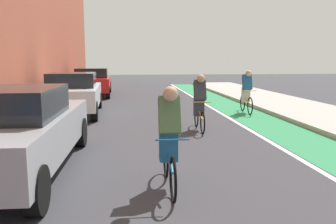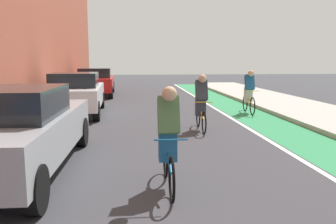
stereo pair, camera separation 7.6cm
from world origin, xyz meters
name	(u,v)px [view 1 (the left image)]	position (x,y,z in m)	size (l,w,h in m)	color
ground_plane	(170,138)	(0.00, 13.40, 0.00)	(76.58, 76.58, 0.00)	#38383D
bike_lane_paint	(263,122)	(3.29, 15.40, 0.00)	(1.60, 34.81, 0.00)	#2D8451
lane_divider_stripe	(236,122)	(2.39, 15.40, 0.00)	(0.12, 34.81, 0.00)	white
sidewalk_right	(333,118)	(5.70, 15.40, 0.07)	(3.22, 34.81, 0.14)	#A8A59E
parked_sedan_silver	(13,129)	(-3.04, 10.93, 0.79)	(2.01, 4.77, 1.53)	#9EA0A8
parked_sedan_white	(73,93)	(-3.04, 17.62, 0.78)	(2.01, 4.36, 1.53)	silver
parked_sedan_red	(93,82)	(-3.04, 24.45, 0.79)	(2.10, 4.83, 1.53)	red
cyclist_mid	(169,138)	(-0.42, 9.89, 0.81)	(0.48, 1.71, 1.61)	black
cyclist_trailing	(200,102)	(0.95, 14.31, 0.80)	(0.48, 1.67, 1.59)	black
cyclist_far	(247,90)	(3.36, 17.34, 0.85)	(0.48, 1.70, 1.61)	black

